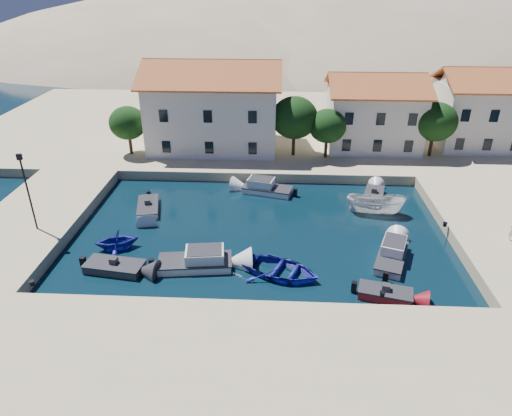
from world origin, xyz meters
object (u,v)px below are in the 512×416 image
(cabin_cruiser_east, at_px, (392,256))
(building_mid, at_px, (374,110))
(building_left, at_px, (214,104))
(lamppost, at_px, (26,185))
(building_right, at_px, (480,107))
(cabin_cruiser_south, at_px, (195,261))
(rowboat_south, at_px, (281,275))
(boat_east, at_px, (374,213))

(cabin_cruiser_east, bearing_deg, building_mid, 14.49)
(cabin_cruiser_east, bearing_deg, building_left, 56.00)
(building_mid, height_order, lamppost, building_mid)
(building_right, distance_m, cabin_cruiser_south, 38.33)
(lamppost, xyz_separation_m, cabin_cruiser_south, (13.03, -3.17, -4.28))
(building_left, relative_size, cabin_cruiser_east, 2.91)
(building_mid, xyz_separation_m, lamppost, (-29.50, -21.00, -0.47))
(rowboat_south, height_order, boat_east, boat_east)
(building_right, bearing_deg, lamppost, -152.07)
(rowboat_south, xyz_separation_m, cabin_cruiser_east, (8.07, 2.08, 0.48))
(cabin_cruiser_south, bearing_deg, building_right, 34.69)
(cabin_cruiser_south, xyz_separation_m, cabin_cruiser_east, (14.28, 1.42, 0.00))
(lamppost, height_order, cabin_cruiser_east, lamppost)
(building_right, xyz_separation_m, rowboat_south, (-22.27, -25.83, -5.47))
(building_left, relative_size, lamppost, 2.36)
(building_mid, height_order, cabin_cruiser_east, building_mid)
(building_right, distance_m, rowboat_south, 34.54)
(rowboat_south, height_order, cabin_cruiser_east, cabin_cruiser_east)
(cabin_cruiser_south, relative_size, boat_east, 1.09)
(boat_east, bearing_deg, building_right, -32.87)
(rowboat_south, bearing_deg, boat_east, -18.70)
(lamppost, height_order, cabin_cruiser_south, lamppost)
(cabin_cruiser_east, xyz_separation_m, boat_east, (0.18, 7.59, -0.48))
(building_right, height_order, cabin_cruiser_south, building_right)
(lamppost, xyz_separation_m, cabin_cruiser_east, (27.31, -1.75, -4.28))
(lamppost, distance_m, cabin_cruiser_east, 27.70)
(building_mid, bearing_deg, cabin_cruiser_east, -95.51)
(boat_east, bearing_deg, cabin_cruiser_east, -173.26)
(building_right, height_order, rowboat_south, building_right)
(building_left, xyz_separation_m, building_mid, (18.00, 1.00, -0.71))
(building_mid, distance_m, cabin_cruiser_east, 23.35)
(building_mid, bearing_deg, building_left, -176.82)
(building_left, bearing_deg, building_mid, 3.18)
(building_mid, distance_m, boat_east, 16.16)
(cabin_cruiser_south, relative_size, cabin_cruiser_east, 1.09)
(building_right, distance_m, cabin_cruiser_east, 28.12)
(building_mid, bearing_deg, lamppost, -144.55)
(building_mid, distance_m, rowboat_south, 27.37)
(rowboat_south, distance_m, boat_east, 12.71)
(cabin_cruiser_south, xyz_separation_m, rowboat_south, (6.20, -0.66, -0.48))
(cabin_cruiser_south, bearing_deg, building_mid, 48.94)
(cabin_cruiser_east, height_order, boat_east, cabin_cruiser_east)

